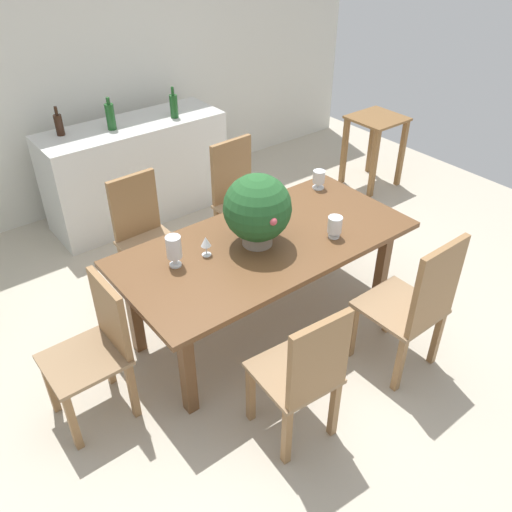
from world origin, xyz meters
TOP-DOWN VIEW (x-y plane):
  - ground_plane at (0.00, 0.00)m, footprint 7.04×7.04m
  - back_wall at (0.00, 2.60)m, footprint 6.40×0.10m
  - dining_table at (0.00, -0.02)m, footprint 2.07×1.00m
  - chair_far_left at (-0.47, 0.91)m, footprint 0.44×0.45m
  - chair_near_left at (-0.47, -0.95)m, footprint 0.45×0.47m
  - chair_near_right at (0.47, -0.97)m, footprint 0.47×0.49m
  - chair_head_end at (-1.27, -0.02)m, footprint 0.46×0.43m
  - chair_far_right at (0.46, 0.92)m, footprint 0.47×0.47m
  - flower_centerpiece at (-0.06, -0.01)m, footprint 0.45×0.47m
  - crystal_vase_left at (0.40, -0.27)m, footprint 0.10×0.10m
  - crystal_vase_center_near at (0.82, 0.33)m, footprint 0.10×0.10m
  - crystal_vase_right at (-0.64, 0.12)m, footprint 0.10×0.10m
  - wine_glass at (-0.41, 0.09)m, footprint 0.07×0.07m
  - kitchen_counter at (0.05, 2.03)m, footprint 1.73×0.59m
  - wine_bottle_tall at (-0.55, 2.16)m, footprint 0.07×0.07m
  - wine_bottle_clear at (0.45, 1.92)m, footprint 0.07×0.07m
  - wine_bottle_amber at (-0.14, 2.01)m, footprint 0.08×0.08m
  - side_table at (2.38, 1.08)m, footprint 0.52×0.51m

SIDE VIEW (x-z plane):
  - ground_plane at x=0.00m, z-range 0.00..0.00m
  - kitchen_counter at x=0.05m, z-range 0.00..0.96m
  - chair_head_end at x=-1.27m, z-range 0.05..1.00m
  - chair_far_left at x=-0.47m, z-range 0.05..1.04m
  - chair_near_left at x=-0.47m, z-range 0.05..1.05m
  - side_table at x=2.38m, z-range 0.17..0.93m
  - chair_far_right at x=0.46m, z-range 0.05..1.07m
  - chair_near_right at x=0.47m, z-range 0.05..1.11m
  - dining_table at x=0.00m, z-range 0.29..1.04m
  - crystal_vase_center_near at x=0.82m, z-range 0.76..0.91m
  - crystal_vase_left at x=0.40m, z-range 0.76..0.92m
  - wine_glass at x=-0.41m, z-range 0.78..0.91m
  - crystal_vase_right at x=-0.64m, z-range 0.77..0.99m
  - flower_centerpiece at x=-0.06m, z-range 0.76..1.27m
  - wine_bottle_tall at x=-0.55m, z-range 0.93..1.18m
  - wine_bottle_clear at x=0.45m, z-range 0.92..1.21m
  - wine_bottle_amber at x=-0.14m, z-range 0.93..1.22m
  - back_wall at x=0.00m, z-range 0.00..2.60m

